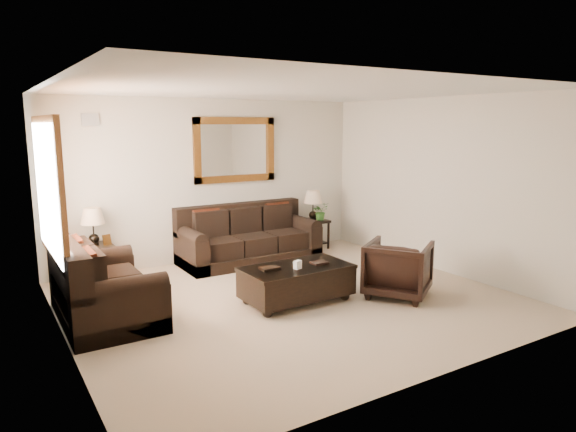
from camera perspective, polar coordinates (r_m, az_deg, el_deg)
room at (r=6.55m, az=0.30°, el=1.97°), size 5.51×5.01×2.71m
window at (r=6.49m, az=-24.98°, el=2.71°), size 0.07×1.96×1.66m
mirror at (r=8.86m, az=-5.90°, el=7.32°), size 1.50×0.06×1.10m
air_vent at (r=8.13m, az=-21.13°, el=9.97°), size 0.25×0.02×0.18m
sofa at (r=8.70m, az=-4.50°, el=-2.76°), size 2.31×1.00×0.94m
loveseat at (r=6.48m, az=-20.14°, el=-7.77°), size 1.02×1.72×0.97m
end_table_left at (r=8.00m, az=-20.78°, el=-1.83°), size 0.50×0.50×1.09m
end_table_right at (r=9.50m, az=2.79°, el=0.59°), size 0.49×0.49×1.08m
coffee_table at (r=6.70m, az=0.96°, el=-7.08°), size 1.42×0.78×0.60m
armchair at (r=7.04m, az=12.15°, el=-5.47°), size 1.07×1.08×0.82m
potted_plant at (r=9.49m, az=3.62°, el=0.31°), size 0.31×0.34×0.25m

